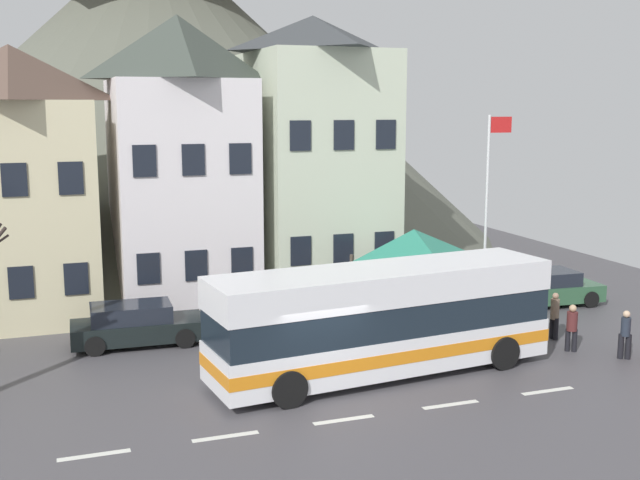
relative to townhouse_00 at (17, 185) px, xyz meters
The scene contains 15 objects.
ground_plane 14.70m from the townhouse_00, 56.74° to the right, with size 40.00×60.00×0.07m.
townhouse_00 is the anchor object (origin of this frame).
townhouse_01 5.91m from the townhouse_00, ahead, with size 5.05×5.19×11.03m.
townhouse_02 11.59m from the townhouse_00, ahead, with size 5.11×7.04×11.28m.
hilltop_castle 19.13m from the townhouse_00, 65.82° to the left, with size 38.79×38.79×25.79m.
transit_bus 14.44m from the townhouse_00, 45.38° to the right, with size 10.43×3.56×3.15m.
bus_shelter 14.28m from the townhouse_00, 24.40° to the right, with size 3.60×3.60×3.49m.
parked_car_00 7.23m from the townhouse_00, 53.64° to the right, with size 4.30×1.95×1.37m.
parked_car_01 20.29m from the townhouse_00, 13.84° to the right, with size 4.09×2.16×1.36m.
pedestrian_00 19.67m from the townhouse_00, 31.50° to the right, with size 0.34×0.34×1.53m.
pedestrian_01 17.51m from the townhouse_00, 27.01° to the right, with size 0.35×0.35×1.55m.
pedestrian_02 21.19m from the townhouse_00, 32.70° to the right, with size 0.36×0.29×1.53m.
pedestrian_03 19.29m from the townhouse_00, 27.70° to the right, with size 0.29×0.36×1.59m.
public_bench 15.56m from the townhouse_00, 15.77° to the right, with size 1.73×0.48×0.87m.
flagpole 16.89m from the townhouse_00, 19.81° to the right, with size 0.95×0.10×7.39m.
Camera 1 is at (-6.77, -18.52, 7.75)m, focal length 44.26 mm.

